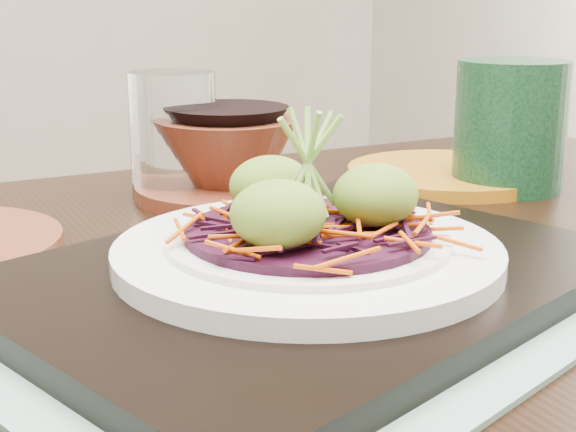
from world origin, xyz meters
TOP-DOWN VIEW (x-y plane):
  - dining_table at (0.06, -0.05)m, footprint 1.29×0.96m
  - placemat at (0.07, -0.06)m, footprint 0.47×0.39m
  - serving_tray at (0.07, -0.06)m, footprint 0.41×0.33m
  - white_plate at (0.07, -0.06)m, footprint 0.24×0.24m
  - cabbage_bed at (0.07, -0.06)m, footprint 0.15×0.15m
  - carrot_julienne at (0.07, -0.06)m, footprint 0.18×0.18m
  - guacamole_scoops at (0.07, -0.06)m, footprint 0.13×0.12m
  - scallion_garnish at (0.07, -0.06)m, footprint 0.06×0.06m
  - water_glass at (0.13, 0.21)m, footprint 0.11×0.11m
  - terracotta_bowl_set at (0.16, 0.18)m, footprint 0.21×0.21m
  - yellow_plate at (0.38, 0.11)m, footprint 0.22×0.22m
  - green_jar at (0.40, 0.05)m, footprint 0.11×0.11m

SIDE VIEW (x-z plane):
  - dining_table at x=0.06m, z-range 0.27..1.01m
  - placemat at x=0.07m, z-range 0.74..0.75m
  - yellow_plate at x=0.38m, z-range 0.74..0.75m
  - serving_tray at x=0.07m, z-range 0.75..0.76m
  - white_plate at x=0.07m, z-range 0.76..0.78m
  - terracotta_bowl_set at x=0.16m, z-range 0.74..0.81m
  - cabbage_bed at x=0.07m, z-range 0.78..0.78m
  - carrot_julienne at x=0.07m, z-range 0.78..0.79m
  - water_glass at x=0.13m, z-range 0.74..0.86m
  - green_jar at x=0.40m, z-range 0.74..0.86m
  - guacamole_scoops at x=0.07m, z-range 0.78..0.82m
  - scallion_garnish at x=0.07m, z-range 0.78..0.86m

